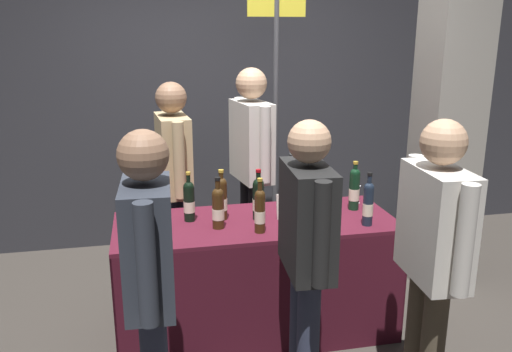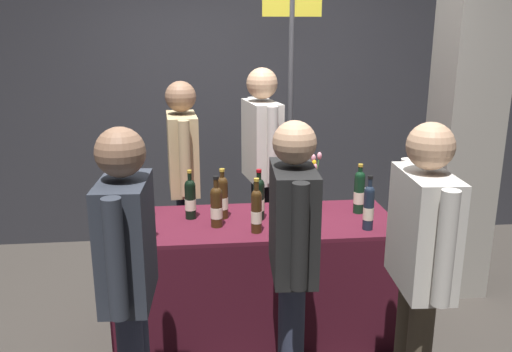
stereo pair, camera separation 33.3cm
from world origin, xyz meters
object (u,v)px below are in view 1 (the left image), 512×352
Objects in this scene: concrete_pillar at (452,80)px; wine_glass_near_vendor at (356,190)px; flower_vase at (309,191)px; vendor_presenter at (252,156)px; featured_wine_bottle at (189,201)px; display_bottle_0 at (354,188)px; booth_signpost at (276,101)px; tasting_table at (256,256)px; taster_foreground_right at (307,241)px; wine_glass_mid at (151,224)px.

concrete_pillar reaches higher than wine_glass_near_vendor.
flower_vase is 0.64m from vendor_presenter.
wine_glass_near_vendor is 0.08× the size of vendor_presenter.
featured_wine_bottle is 0.19× the size of vendor_presenter.
vendor_presenter reaches higher than featured_wine_bottle.
flower_vase reaches higher than display_bottle_0.
display_bottle_0 is 0.15× the size of booth_signpost.
vendor_presenter is at bearing 118.28° from flower_vase.
tasting_table is 0.86m from wine_glass_near_vendor.
flower_vase is at bearing 7.57° from featured_wine_bottle.
concrete_pillar is 2.07× the size of taster_foreground_right.
wine_glass_near_vendor is at bearing 16.50° from wine_glass_mid.
featured_wine_bottle is 1.41m from booth_signpost.
booth_signpost is at bearing 151.13° from concrete_pillar.
featured_wine_bottle is 1.19m from wine_glass_near_vendor.
display_bottle_0 reaches higher than tasting_table.
flower_vase is 0.23× the size of vendor_presenter.
concrete_pillar is 9.60× the size of display_bottle_0.
display_bottle_0 is 0.31m from flower_vase.
display_bottle_0 is 0.15m from wine_glass_near_vendor.
wine_glass_near_vendor is at bearing -68.45° from booth_signpost.
wine_glass_mid is (-1.37, -0.30, -0.04)m from display_bottle_0.
tasting_table is at bearing -109.91° from booth_signpost.
wine_glass_near_vendor is at bearing 5.56° from featured_wine_bottle.
booth_signpost is at bearing -5.66° from taster_foreground_right.
taster_foreground_right is (-0.02, -1.49, -0.10)m from vendor_presenter.
wine_glass_near_vendor is at bearing 63.11° from display_bottle_0.
display_bottle_0 reaches higher than featured_wine_bottle.
booth_signpost is (-1.19, 0.66, -0.21)m from concrete_pillar.
display_bottle_0 is 1.18m from booth_signpost.
vendor_presenter is at bearing 50.95° from wine_glass_mid.
vendor_presenter is (-0.64, 0.55, 0.16)m from wine_glass_near_vendor.
concrete_pillar is at bearing 23.12° from display_bottle_0.
display_bottle_0 is at bearing -116.89° from wine_glass_near_vendor.
wine_glass_near_vendor is at bearing -162.83° from concrete_pillar.
wine_glass_mid reaches higher than wine_glass_near_vendor.
featured_wine_bottle is at bearing -48.87° from vendor_presenter.
concrete_pillar reaches higher than vendor_presenter.
taster_foreground_right reaches higher than tasting_table.
tasting_table is 14.02× the size of wine_glass_near_vendor.
concrete_pillar is at bearing 69.19° from vendor_presenter.
wine_glass_mid is at bearing -167.68° from display_bottle_0.
concrete_pillar reaches higher than tasting_table.
booth_signpost is (0.41, 1.12, 0.87)m from tasting_table.
concrete_pillar reaches higher than featured_wine_bottle.
wine_glass_mid is at bearing -128.66° from booth_signpost.
vendor_presenter reaches higher than tasting_table.
concrete_pillar is 9.97× the size of featured_wine_bottle.
booth_signpost reaches higher than vendor_presenter.
vendor_presenter reaches higher than flower_vase.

